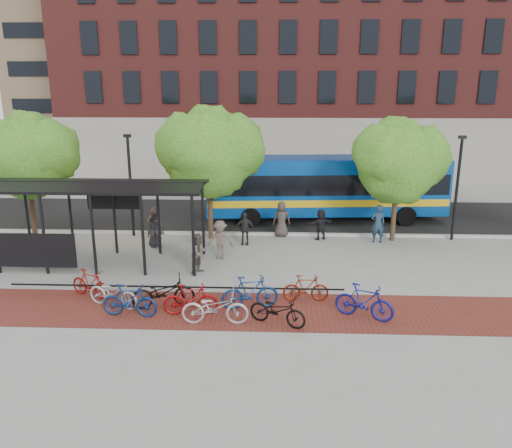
{
  "coord_description": "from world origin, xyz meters",
  "views": [
    {
      "loc": [
        0.27,
        -20.52,
        7.36
      ],
      "look_at": [
        -0.61,
        0.3,
        1.6
      ],
      "focal_mm": 35.0,
      "sensor_mm": 36.0,
      "label": 1
    }
  ],
  "objects_px": {
    "pedestrian_0": "(155,229)",
    "pedestrian_5": "(321,224)",
    "bike_5": "(191,299)",
    "pedestrian_6": "(282,219)",
    "bus_shelter": "(75,195)",
    "bike_8": "(278,310)",
    "bike_6": "(215,307)",
    "bike_7": "(250,292)",
    "bike_3": "(129,301)",
    "pedestrian_8": "(199,253)",
    "lamp_post_right": "(457,185)",
    "pedestrian_7": "(378,224)",
    "bus": "(325,184)",
    "pedestrian_4": "(245,229)",
    "tree_a": "(28,153)",
    "bike_4": "(163,292)",
    "bike_2": "(113,293)",
    "bike_1": "(90,284)",
    "bike_11": "(364,302)",
    "tree_c": "(400,159)",
    "bike_9": "(306,288)",
    "pedestrian_3": "(220,240)",
    "pedestrian_1": "(155,227)",
    "lamp_post_left": "(130,183)",
    "tree_b": "(211,149)"
  },
  "relations": [
    {
      "from": "bike_4",
      "to": "pedestrian_0",
      "type": "xyz_separation_m",
      "value": [
        -1.87,
        6.7,
        0.3
      ]
    },
    {
      "from": "tree_a",
      "to": "bike_6",
      "type": "relative_size",
      "value": 2.88
    },
    {
      "from": "bike_3",
      "to": "bike_4",
      "type": "bearing_deg",
      "value": -46.62
    },
    {
      "from": "pedestrian_4",
      "to": "bike_4",
      "type": "bearing_deg",
      "value": -107.29
    },
    {
      "from": "bus_shelter",
      "to": "bike_7",
      "type": "xyz_separation_m",
      "value": [
        7.53,
        -4.32,
        -2.41
      ]
    },
    {
      "from": "pedestrian_6",
      "to": "pedestrian_8",
      "type": "height_order",
      "value": "pedestrian_6"
    },
    {
      "from": "pedestrian_8",
      "to": "lamp_post_right",
      "type": "bearing_deg",
      "value": -35.17
    },
    {
      "from": "bus_shelter",
      "to": "pedestrian_0",
      "type": "xyz_separation_m",
      "value": [
        2.68,
        2.33,
        -2.14
      ]
    },
    {
      "from": "bus",
      "to": "bike_3",
      "type": "bearing_deg",
      "value": -125.09
    },
    {
      "from": "lamp_post_right",
      "to": "bike_11",
      "type": "relative_size",
      "value": 2.62
    },
    {
      "from": "tree_b",
      "to": "tree_a",
      "type": "bearing_deg",
      "value": -180.0
    },
    {
      "from": "pedestrian_4",
      "to": "tree_a",
      "type": "bearing_deg",
      "value": 175.34
    },
    {
      "from": "bike_6",
      "to": "bike_7",
      "type": "relative_size",
      "value": 1.09
    },
    {
      "from": "bike_8",
      "to": "bike_11",
      "type": "bearing_deg",
      "value": -55.18
    },
    {
      "from": "bike_1",
      "to": "pedestrian_0",
      "type": "distance_m",
      "value": 6.03
    },
    {
      "from": "pedestrian_5",
      "to": "pedestrian_6",
      "type": "relative_size",
      "value": 0.85
    },
    {
      "from": "lamp_post_left",
      "to": "bike_5",
      "type": "relative_size",
      "value": 2.81
    },
    {
      "from": "pedestrian_3",
      "to": "pedestrian_7",
      "type": "bearing_deg",
      "value": 23.46
    },
    {
      "from": "tree_c",
      "to": "bike_4",
      "type": "distance_m",
      "value": 13.14
    },
    {
      "from": "bike_2",
      "to": "bike_4",
      "type": "relative_size",
      "value": 0.92
    },
    {
      "from": "bike_7",
      "to": "bike_3",
      "type": "bearing_deg",
      "value": 88.91
    },
    {
      "from": "bike_2",
      "to": "bike_5",
      "type": "height_order",
      "value": "bike_5"
    },
    {
      "from": "bike_3",
      "to": "bike_5",
      "type": "relative_size",
      "value": 1.03
    },
    {
      "from": "tree_b",
      "to": "tree_c",
      "type": "xyz_separation_m",
      "value": [
        8.99,
        -0.0,
        -0.41
      ]
    },
    {
      "from": "bus",
      "to": "pedestrian_8",
      "type": "distance_m",
      "value": 10.53
    },
    {
      "from": "bike_8",
      "to": "bike_6",
      "type": "bearing_deg",
      "value": 113.4
    },
    {
      "from": "pedestrian_7",
      "to": "bus",
      "type": "bearing_deg",
      "value": -66.87
    },
    {
      "from": "pedestrian_7",
      "to": "bike_4",
      "type": "bearing_deg",
      "value": 37.39
    },
    {
      "from": "tree_c",
      "to": "pedestrian_7",
      "type": "relative_size",
      "value": 3.12
    },
    {
      "from": "bike_9",
      "to": "pedestrian_6",
      "type": "bearing_deg",
      "value": 4.19
    },
    {
      "from": "bike_2",
      "to": "pedestrian_7",
      "type": "height_order",
      "value": "pedestrian_7"
    },
    {
      "from": "bike_1",
      "to": "pedestrian_8",
      "type": "bearing_deg",
      "value": -29.94
    },
    {
      "from": "bike_4",
      "to": "pedestrian_6",
      "type": "relative_size",
      "value": 1.19
    },
    {
      "from": "pedestrian_8",
      "to": "pedestrian_7",
      "type": "bearing_deg",
      "value": -29.3
    },
    {
      "from": "bike_5",
      "to": "pedestrian_4",
      "type": "xyz_separation_m",
      "value": [
        1.29,
        7.74,
        0.25
      ]
    },
    {
      "from": "pedestrian_4",
      "to": "lamp_post_right",
      "type": "bearing_deg",
      "value": 7.57
    },
    {
      "from": "tree_a",
      "to": "bike_8",
      "type": "height_order",
      "value": "tree_a"
    },
    {
      "from": "bus_shelter",
      "to": "bike_5",
      "type": "bearing_deg",
      "value": -41.22
    },
    {
      "from": "tree_a",
      "to": "pedestrian_3",
      "type": "distance_m",
      "value": 10.77
    },
    {
      "from": "bus_shelter",
      "to": "bike_4",
      "type": "distance_m",
      "value": 6.77
    },
    {
      "from": "pedestrian_6",
      "to": "lamp_post_right",
      "type": "bearing_deg",
      "value": 176.37
    },
    {
      "from": "bike_5",
      "to": "pedestrian_6",
      "type": "xyz_separation_m",
      "value": [
        3.07,
        9.18,
        0.35
      ]
    },
    {
      "from": "pedestrian_0",
      "to": "pedestrian_5",
      "type": "distance_m",
      "value": 8.07
    },
    {
      "from": "pedestrian_0",
      "to": "pedestrian_5",
      "type": "relative_size",
      "value": 1.12
    },
    {
      "from": "pedestrian_0",
      "to": "pedestrian_4",
      "type": "distance_m",
      "value": 4.24
    },
    {
      "from": "bike_5",
      "to": "bike_8",
      "type": "height_order",
      "value": "bike_5"
    },
    {
      "from": "bike_2",
      "to": "pedestrian_0",
      "type": "distance_m",
      "value": 6.72
    },
    {
      "from": "tree_a",
      "to": "pedestrian_8",
      "type": "xyz_separation_m",
      "value": [
        9.08,
        -4.85,
        -3.4
      ]
    },
    {
      "from": "bus_shelter",
      "to": "tree_b",
      "type": "relative_size",
      "value": 1.64
    },
    {
      "from": "pedestrian_1",
      "to": "bus_shelter",
      "type": "bearing_deg",
      "value": 33.94
    }
  ]
}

